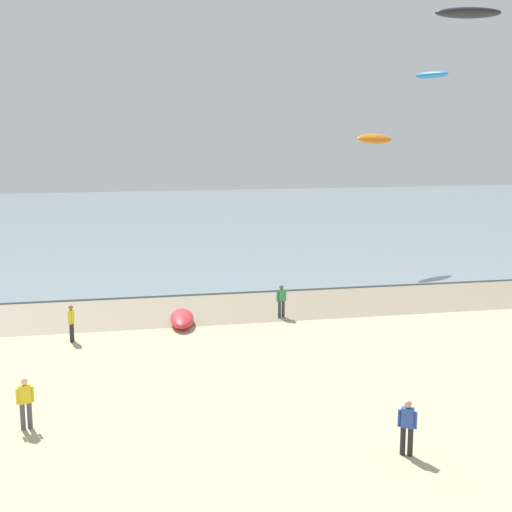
# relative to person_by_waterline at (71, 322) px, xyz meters

# --- Properties ---
(wet_sand_strip) EXTENTS (120.00, 6.52, 0.01)m
(wet_sand_strip) POSITION_rel_person_by_waterline_xyz_m (4.19, 4.61, -0.91)
(wet_sand_strip) COLOR gray
(wet_sand_strip) RESTS_ON ground
(sea) EXTENTS (160.00, 70.00, 0.10)m
(sea) POSITION_rel_person_by_waterline_xyz_m (4.19, 42.87, -0.87)
(sea) COLOR gray
(sea) RESTS_ON ground
(person_by_waterline) EXTENTS (0.27, 0.57, 1.71)m
(person_by_waterline) POSITION_rel_person_by_waterline_xyz_m (0.00, 0.00, 0.00)
(person_by_waterline) COLOR #232328
(person_by_waterline) RESTS_ON ground
(person_left_flank) EXTENTS (0.55, 0.31, 1.71)m
(person_left_flank) POSITION_rel_person_by_waterline_xyz_m (10.32, 2.11, 0.00)
(person_left_flank) COLOR #383842
(person_left_flank) RESTS_ON ground
(person_right_flank) EXTENTS (0.55, 0.31, 1.71)m
(person_right_flank) POSITION_rel_person_by_waterline_xyz_m (-1.00, -9.55, 0.00)
(person_right_flank) COLOR #4C4C56
(person_right_flank) RESTS_ON ground
(person_far_down_beach) EXTENTS (0.49, 0.38, 1.71)m
(person_far_down_beach) POSITION_rel_person_by_waterline_xyz_m (10.24, -13.81, 0.00)
(person_far_down_beach) COLOR #232328
(person_far_down_beach) RESTS_ON ground
(grounded_kite) EXTENTS (1.45, 3.29, 0.64)m
(grounded_kite) POSITION_rel_person_by_waterline_xyz_m (5.19, 1.79, -0.60)
(grounded_kite) COLOR red
(grounded_kite) RESTS_ON ground
(kite_aloft_0) EXTENTS (2.79, 1.39, 0.45)m
(kite_aloft_0) POSITION_rel_person_by_waterline_xyz_m (16.27, -4.78, 13.22)
(kite_aloft_0) COLOR black
(kite_aloft_3) EXTENTS (3.54, 2.63, 0.98)m
(kite_aloft_3) POSITION_rel_person_by_waterline_xyz_m (20.07, 15.00, 7.94)
(kite_aloft_3) COLOR orange
(kite_aloft_5) EXTENTS (1.60, 2.69, 0.43)m
(kite_aloft_5) POSITION_rel_person_by_waterline_xyz_m (20.39, 7.09, 11.70)
(kite_aloft_5) COLOR #2384D1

